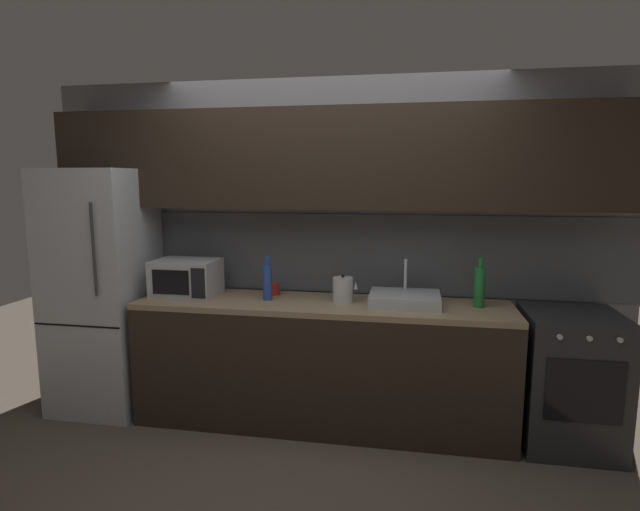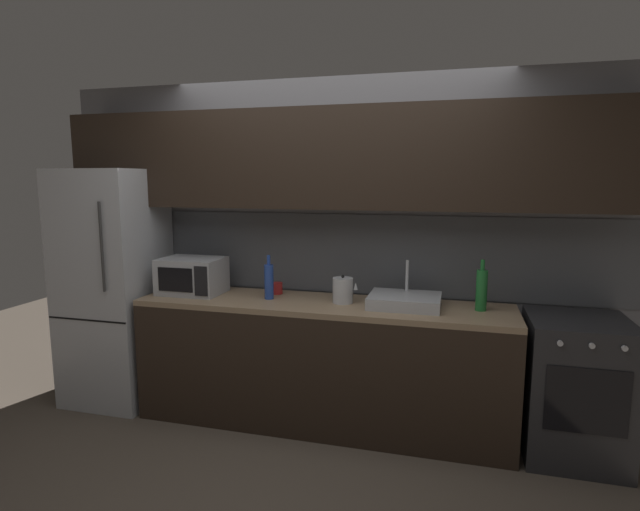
{
  "view_description": "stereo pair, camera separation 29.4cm",
  "coord_description": "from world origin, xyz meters",
  "px_view_note": "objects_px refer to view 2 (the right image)",
  "views": [
    {
      "loc": [
        0.61,
        -2.51,
        1.76
      ],
      "look_at": [
        -0.01,
        0.9,
        1.23
      ],
      "focal_mm": 28.27,
      "sensor_mm": 36.0,
      "label": 1
    },
    {
      "loc": [
        0.89,
        -2.44,
        1.76
      ],
      "look_at": [
        -0.01,
        0.9,
        1.23
      ],
      "focal_mm": 28.27,
      "sensor_mm": 36.0,
      "label": 2
    }
  ],
  "objects_px": {
    "refrigerator": "(114,286)",
    "wine_bottle_green": "(482,289)",
    "microwave": "(192,276)",
    "mug_red": "(277,288)",
    "oven_range": "(575,388)",
    "kettle": "(343,290)",
    "wine_bottle_blue": "(269,281)"
  },
  "relations": [
    {
      "from": "refrigerator",
      "to": "wine_bottle_green",
      "type": "distance_m",
      "value": 2.78
    },
    {
      "from": "microwave",
      "to": "mug_red",
      "type": "height_order",
      "value": "microwave"
    },
    {
      "from": "oven_range",
      "to": "kettle",
      "type": "relative_size",
      "value": 4.47
    },
    {
      "from": "microwave",
      "to": "wine_bottle_blue",
      "type": "relative_size",
      "value": 1.44
    },
    {
      "from": "refrigerator",
      "to": "microwave",
      "type": "bearing_deg",
      "value": 1.55
    },
    {
      "from": "refrigerator",
      "to": "mug_red",
      "type": "distance_m",
      "value": 1.32
    },
    {
      "from": "microwave",
      "to": "mug_red",
      "type": "distance_m",
      "value": 0.65
    },
    {
      "from": "refrigerator",
      "to": "microwave",
      "type": "height_order",
      "value": "refrigerator"
    },
    {
      "from": "wine_bottle_blue",
      "to": "mug_red",
      "type": "distance_m",
      "value": 0.19
    },
    {
      "from": "wine_bottle_blue",
      "to": "mug_red",
      "type": "relative_size",
      "value": 3.73
    },
    {
      "from": "kettle",
      "to": "mug_red",
      "type": "distance_m",
      "value": 0.56
    },
    {
      "from": "refrigerator",
      "to": "wine_bottle_blue",
      "type": "height_order",
      "value": "refrigerator"
    },
    {
      "from": "wine_bottle_green",
      "to": "mug_red",
      "type": "xyz_separation_m",
      "value": [
        -1.47,
        0.11,
        -0.1
      ]
    },
    {
      "from": "kettle",
      "to": "wine_bottle_green",
      "type": "distance_m",
      "value": 0.93
    },
    {
      "from": "wine_bottle_green",
      "to": "refrigerator",
      "type": "bearing_deg",
      "value": -178.81
    },
    {
      "from": "microwave",
      "to": "wine_bottle_blue",
      "type": "bearing_deg",
      "value": -1.52
    },
    {
      "from": "microwave",
      "to": "kettle",
      "type": "height_order",
      "value": "microwave"
    },
    {
      "from": "microwave",
      "to": "refrigerator",
      "type": "bearing_deg",
      "value": -178.45
    },
    {
      "from": "wine_bottle_blue",
      "to": "wine_bottle_green",
      "type": "bearing_deg",
      "value": 2.18
    },
    {
      "from": "refrigerator",
      "to": "kettle",
      "type": "distance_m",
      "value": 1.85
    },
    {
      "from": "oven_range",
      "to": "wine_bottle_blue",
      "type": "relative_size",
      "value": 2.81
    },
    {
      "from": "wine_bottle_green",
      "to": "wine_bottle_blue",
      "type": "xyz_separation_m",
      "value": [
        -1.47,
        -0.06,
        -0.01
      ]
    },
    {
      "from": "microwave",
      "to": "kettle",
      "type": "bearing_deg",
      "value": 0.31
    },
    {
      "from": "wine_bottle_blue",
      "to": "microwave",
      "type": "bearing_deg",
      "value": 178.48
    },
    {
      "from": "oven_range",
      "to": "wine_bottle_green",
      "type": "bearing_deg",
      "value": 174.28
    },
    {
      "from": "refrigerator",
      "to": "wine_bottle_green",
      "type": "relative_size",
      "value": 5.38
    },
    {
      "from": "oven_range",
      "to": "mug_red",
      "type": "height_order",
      "value": "mug_red"
    },
    {
      "from": "oven_range",
      "to": "wine_bottle_blue",
      "type": "bearing_deg",
      "value": 179.91
    },
    {
      "from": "oven_range",
      "to": "wine_bottle_blue",
      "type": "xyz_separation_m",
      "value": [
        -2.06,
        0.0,
        0.58
      ]
    },
    {
      "from": "wine_bottle_green",
      "to": "mug_red",
      "type": "bearing_deg",
      "value": 175.73
    },
    {
      "from": "refrigerator",
      "to": "wine_bottle_green",
      "type": "bearing_deg",
      "value": 1.19
    },
    {
      "from": "wine_bottle_blue",
      "to": "refrigerator",
      "type": "bearing_deg",
      "value": -179.92
    }
  ]
}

